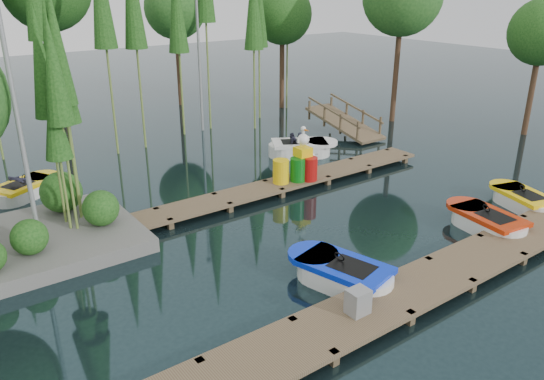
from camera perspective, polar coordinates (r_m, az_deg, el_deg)
ground_plane at (r=15.07m, az=-0.42°, el=-4.87°), size 90.00×90.00×0.00m
near_dock at (r=12.06m, az=12.37°, el=-11.53°), size 18.00×1.50×0.50m
far_dock at (r=17.37m, az=-2.54°, el=-0.34°), size 15.00×1.20×0.50m
lamp_island at (r=13.89m, az=-26.09°, el=9.25°), size 0.30×0.30×7.25m
lamp_rear at (r=25.07m, az=-7.94°, el=15.83°), size 0.30×0.30×7.25m
ramp at (r=25.02m, az=7.77°, el=7.27°), size 1.50×3.94×1.49m
boat_blue at (r=12.76m, az=7.51°, el=-8.99°), size 1.89×2.96×0.92m
boat_red at (r=16.44m, az=22.08°, el=-3.25°), size 1.49×2.71×0.87m
boat_yellow_near at (r=18.55m, az=25.33°, el=-1.03°), size 1.71×2.60×0.81m
boat_yellow_far at (r=19.41m, az=-25.05°, el=0.07°), size 2.66×2.15×1.22m
boat_white_far at (r=21.81m, az=3.10°, el=4.49°), size 3.10×2.50×1.34m
utility_cabinet at (r=11.28m, az=9.23°, el=-11.75°), size 0.45×0.38×0.55m
yellow_barrel at (r=17.91m, az=0.96°, el=2.02°), size 0.54×0.54×0.82m
drum_cluster at (r=18.27m, az=3.47°, el=2.85°), size 1.08×0.99×1.87m
seagull_post at (r=18.66m, az=4.31°, el=3.26°), size 0.51×0.28×0.82m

